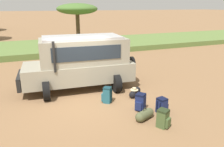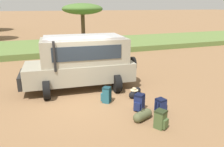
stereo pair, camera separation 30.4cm
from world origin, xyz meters
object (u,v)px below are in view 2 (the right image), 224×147
at_px(backpack_near_rear_wheel, 106,95).
at_px(duffel_bag_soft_canvas, 143,115).
at_px(backpack_beside_front_wheel, 139,103).
at_px(backpack_outermost, 161,106).
at_px(backpack_cluster_center, 161,119).
at_px(safari_vehicle, 82,61).
at_px(duffel_bag_low_black_case, 135,93).
at_px(acacia_tree_right_mid, 82,9).

height_order(backpack_near_rear_wheel, duffel_bag_soft_canvas, backpack_near_rear_wheel).
distance_m(backpack_beside_front_wheel, backpack_outermost, 0.79).
bearing_deg(backpack_cluster_center, safari_vehicle, 109.56).
height_order(backpack_near_rear_wheel, duffel_bag_low_black_case, backpack_near_rear_wheel).
bearing_deg(acacia_tree_right_mid, backpack_beside_front_wheel, -96.10).
bearing_deg(backpack_cluster_center, backpack_outermost, 58.15).
relative_size(safari_vehicle, backpack_beside_front_wheel, 8.40).
bearing_deg(duffel_bag_low_black_case, backpack_cluster_center, -97.54).
relative_size(backpack_beside_front_wheel, backpack_cluster_center, 1.07).
relative_size(backpack_beside_front_wheel, duffel_bag_soft_canvas, 0.82).
height_order(backpack_cluster_center, backpack_outermost, backpack_cluster_center).
relative_size(backpack_near_rear_wheel, backpack_outermost, 1.13).
distance_m(safari_vehicle, backpack_cluster_center, 4.76).
bearing_deg(duffel_bag_low_black_case, backpack_outermost, -84.25).
xyz_separation_m(safari_vehicle, backpack_cluster_center, (1.56, -4.39, -1.00)).
distance_m(safari_vehicle, backpack_outermost, 4.24).
bearing_deg(duffel_bag_low_black_case, backpack_near_rear_wheel, -171.41).
relative_size(backpack_outermost, duffel_bag_low_black_case, 0.77).
distance_m(backpack_outermost, acacia_tree_right_mid, 19.02).
xyz_separation_m(duffel_bag_low_black_case, acacia_tree_right_mid, (1.50, 16.96, 3.19)).
bearing_deg(duffel_bag_soft_canvas, backpack_outermost, 13.47).
bearing_deg(backpack_cluster_center, backpack_beside_front_wheel, 94.26).
relative_size(backpack_near_rear_wheel, acacia_tree_right_mid, 0.14).
height_order(backpack_near_rear_wheel, acacia_tree_right_mid, acacia_tree_right_mid).
bearing_deg(backpack_outermost, duffel_bag_low_black_case, 95.75).
distance_m(backpack_beside_front_wheel, acacia_tree_right_mid, 18.60).
relative_size(backpack_cluster_center, acacia_tree_right_mid, 0.13).
distance_m(backpack_near_rear_wheel, acacia_tree_right_mid, 17.66).
xyz_separation_m(backpack_beside_front_wheel, backpack_near_rear_wheel, (-0.92, 1.09, -0.00)).
bearing_deg(backpack_beside_front_wheel, acacia_tree_right_mid, 83.90).
distance_m(backpack_near_rear_wheel, backpack_outermost, 2.20).
bearing_deg(acacia_tree_right_mid, backpack_near_rear_wheel, -99.49).
bearing_deg(safari_vehicle, backpack_outermost, -59.54).
relative_size(backpack_beside_front_wheel, duffel_bag_low_black_case, 0.87).
bearing_deg(acacia_tree_right_mid, backpack_outermost, -94.05).
bearing_deg(backpack_near_rear_wheel, backpack_outermost, -45.39).
height_order(backpack_cluster_center, backpack_near_rear_wheel, backpack_near_rear_wheel).
bearing_deg(backpack_outermost, safari_vehicle, 120.46).
distance_m(backpack_beside_front_wheel, backpack_cluster_center, 1.33).
relative_size(safari_vehicle, backpack_outermost, 9.47).
xyz_separation_m(backpack_cluster_center, backpack_outermost, (0.53, 0.85, -0.01)).
bearing_deg(backpack_beside_front_wheel, safari_vehicle, 115.49).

